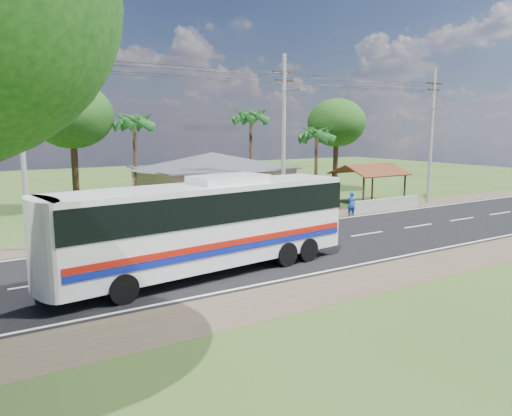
% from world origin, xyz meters
% --- Properties ---
extents(ground, '(120.00, 120.00, 0.00)m').
position_xyz_m(ground, '(0.00, 0.00, 0.00)').
color(ground, '#2B4619').
rests_on(ground, ground).
extents(road, '(120.00, 16.00, 0.03)m').
position_xyz_m(road, '(0.00, 0.00, 0.01)').
color(road, black).
rests_on(road, ground).
extents(house, '(12.40, 10.00, 5.00)m').
position_xyz_m(house, '(1.00, 13.00, 2.64)').
color(house, tan).
rests_on(house, ground).
extents(waiting_shed, '(5.20, 4.48, 3.35)m').
position_xyz_m(waiting_shed, '(13.00, 8.50, 2.73)').
color(waiting_shed, '#3D2816').
rests_on(waiting_shed, ground).
extents(concrete_barrier, '(7.00, 0.30, 0.90)m').
position_xyz_m(concrete_barrier, '(12.00, 5.60, 0.45)').
color(concrete_barrier, '#9E9E99').
rests_on(concrete_barrier, ground).
extents(utility_poles, '(32.80, 2.22, 11.00)m').
position_xyz_m(utility_poles, '(2.67, 6.49, 5.77)').
color(utility_poles, '#9E9E99').
rests_on(utility_poles, ground).
extents(palm_near, '(2.80, 2.80, 6.70)m').
position_xyz_m(palm_near, '(9.50, 11.00, 5.71)').
color(palm_near, '#47301E').
rests_on(palm_near, ground).
extents(palm_mid, '(2.80, 2.80, 8.20)m').
position_xyz_m(palm_mid, '(6.00, 15.50, 7.16)').
color(palm_mid, '#47301E').
rests_on(palm_mid, ground).
extents(palm_far, '(2.80, 2.80, 7.70)m').
position_xyz_m(palm_far, '(-4.00, 16.00, 6.68)').
color(palm_far, '#47301E').
rests_on(palm_far, ground).
extents(tree_behind_house, '(6.00, 6.00, 9.61)m').
position_xyz_m(tree_behind_house, '(-8.00, 18.00, 7.12)').
color(tree_behind_house, '#47301E').
rests_on(tree_behind_house, ground).
extents(tree_behind_shed, '(5.60, 5.60, 9.02)m').
position_xyz_m(tree_behind_shed, '(16.00, 16.00, 6.68)').
color(tree_behind_shed, '#47301E').
rests_on(tree_behind_shed, ground).
extents(coach_bus, '(13.74, 4.35, 4.20)m').
position_xyz_m(coach_bus, '(-7.09, -2.14, 2.40)').
color(coach_bus, silver).
rests_on(coach_bus, ground).
extents(motorcycle, '(1.91, 1.28, 0.95)m').
position_xyz_m(motorcycle, '(8.14, 7.71, 0.47)').
color(motorcycle, black).
rests_on(motorcycle, ground).
extents(person, '(0.76, 0.64, 1.78)m').
position_xyz_m(person, '(7.79, 4.92, 0.89)').
color(person, navy).
rests_on(person, ground).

